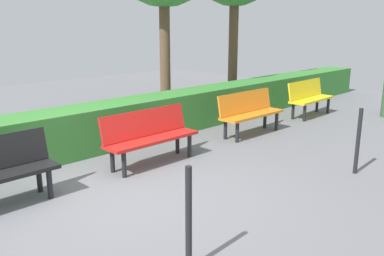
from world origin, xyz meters
name	(u,v)px	position (x,y,z in m)	size (l,w,h in m)	color
ground_plane	(122,194)	(0.00, 0.00, 0.00)	(22.23, 22.23, 0.00)	slate
bench_yellow	(309,96)	(-6.03, -0.69, 0.48)	(1.50, 0.49, 0.86)	yellow
bench_orange	(250,111)	(-3.62, -0.67, 0.48)	(1.59, 0.49, 0.86)	orange
bench_red	(150,134)	(-1.05, -0.69, 0.48)	(1.64, 0.47, 0.86)	red
hedge_row	(109,125)	(-1.12, -1.97, 0.40)	(18.23, 0.78, 0.79)	#387F33
railing_post_mid	(358,141)	(-2.95, 1.84, 0.50)	(0.06, 0.06, 1.00)	black
railing_post_far	(189,219)	(0.56, 1.84, 0.50)	(0.06, 0.06, 1.00)	black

